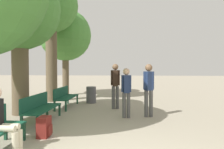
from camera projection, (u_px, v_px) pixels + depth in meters
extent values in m
cube|color=#19422D|center=(24.00, 132.00, 4.80)|extent=(0.06, 0.06, 0.38)
cube|color=#19422D|center=(6.00, 131.00, 4.84)|extent=(0.06, 0.06, 0.38)
cube|color=#144733|center=(43.00, 109.00, 6.38)|extent=(0.51, 1.82, 0.04)
cube|color=#144733|center=(35.00, 101.00, 6.39)|extent=(0.04, 1.82, 0.38)
cube|color=#19422D|center=(38.00, 123.00, 5.51)|extent=(0.06, 0.06, 0.38)
cube|color=#19422D|center=(60.00, 110.00, 7.23)|extent=(0.06, 0.06, 0.38)
cube|color=#19422D|center=(22.00, 123.00, 5.55)|extent=(0.06, 0.06, 0.38)
cube|color=#19422D|center=(47.00, 110.00, 7.27)|extent=(0.06, 0.06, 0.38)
cube|color=#144733|center=(67.00, 97.00, 8.81)|extent=(0.51, 1.82, 0.04)
cube|color=#144733|center=(61.00, 92.00, 8.82)|extent=(0.04, 1.82, 0.38)
cube|color=#19422D|center=(66.00, 106.00, 7.94)|extent=(0.06, 0.06, 0.38)
cube|color=#19422D|center=(77.00, 99.00, 9.66)|extent=(0.06, 0.06, 0.38)
cube|color=#19422D|center=(55.00, 106.00, 7.97)|extent=(0.06, 0.06, 0.38)
cube|color=#19422D|center=(68.00, 99.00, 9.69)|extent=(0.06, 0.06, 0.38)
cylinder|color=brown|center=(20.00, 73.00, 7.43)|extent=(0.56, 0.56, 2.82)
sphere|color=#478438|center=(19.00, 9.00, 7.36)|extent=(2.75, 2.75, 2.75)
cylinder|color=brown|center=(51.00, 61.00, 10.38)|extent=(0.53, 0.53, 3.85)
sphere|color=#478438|center=(51.00, 5.00, 10.29)|extent=(2.55, 2.55, 2.55)
cylinder|color=brown|center=(66.00, 72.00, 12.67)|extent=(0.37, 0.37, 2.66)
sphere|color=#478438|center=(65.00, 35.00, 12.60)|extent=(2.97, 2.97, 2.97)
cylinder|color=beige|center=(4.00, 129.00, 4.01)|extent=(0.42, 0.12, 0.12)
cylinder|color=beige|center=(15.00, 143.00, 4.00)|extent=(0.12, 0.12, 0.42)
cylinder|color=beige|center=(9.00, 126.00, 4.16)|extent=(0.42, 0.12, 0.12)
cylinder|color=beige|center=(19.00, 141.00, 4.15)|extent=(0.12, 0.12, 0.42)
cylinder|color=black|center=(0.00, 112.00, 4.21)|extent=(0.09, 0.09, 0.53)
cube|color=maroon|center=(44.00, 127.00, 5.03)|extent=(0.24, 0.35, 0.47)
cube|color=maroon|center=(50.00, 130.00, 5.02)|extent=(0.04, 0.25, 0.21)
cylinder|color=#4C4C4C|center=(124.00, 105.00, 6.96)|extent=(0.12, 0.12, 0.80)
cylinder|color=#4C4C4C|center=(128.00, 105.00, 6.95)|extent=(0.12, 0.12, 0.80)
cube|color=navy|center=(126.00, 84.00, 6.93)|extent=(0.22, 0.25, 0.56)
cylinder|color=navy|center=(123.00, 84.00, 6.94)|extent=(0.08, 0.08, 0.54)
cylinder|color=navy|center=(130.00, 84.00, 6.92)|extent=(0.08, 0.08, 0.54)
sphere|color=tan|center=(126.00, 72.00, 6.92)|extent=(0.22, 0.22, 0.22)
cylinder|color=#4C4C4C|center=(113.00, 97.00, 8.47)|extent=(0.13, 0.13, 0.88)
cylinder|color=#4C4C4C|center=(117.00, 97.00, 8.46)|extent=(0.13, 0.13, 0.88)
cube|color=black|center=(115.00, 78.00, 8.44)|extent=(0.21, 0.25, 0.62)
cylinder|color=black|center=(112.00, 78.00, 8.45)|extent=(0.09, 0.09, 0.59)
cylinder|color=black|center=(119.00, 78.00, 8.43)|extent=(0.09, 0.09, 0.59)
sphere|color=brown|center=(115.00, 67.00, 8.43)|extent=(0.24, 0.24, 0.24)
cylinder|color=#4C4C4C|center=(146.00, 104.00, 7.10)|extent=(0.13, 0.13, 0.86)
cylinder|color=#4C4C4C|center=(151.00, 104.00, 7.08)|extent=(0.13, 0.13, 0.86)
cube|color=navy|center=(149.00, 81.00, 7.07)|extent=(0.30, 0.29, 0.61)
cylinder|color=navy|center=(145.00, 80.00, 7.08)|extent=(0.09, 0.09, 0.58)
cylinder|color=navy|center=(153.00, 80.00, 7.05)|extent=(0.09, 0.09, 0.58)
sphere|color=brown|center=(149.00, 68.00, 7.05)|extent=(0.23, 0.23, 0.23)
cylinder|color=#4C4C51|center=(91.00, 95.00, 9.87)|extent=(0.44, 0.44, 0.74)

